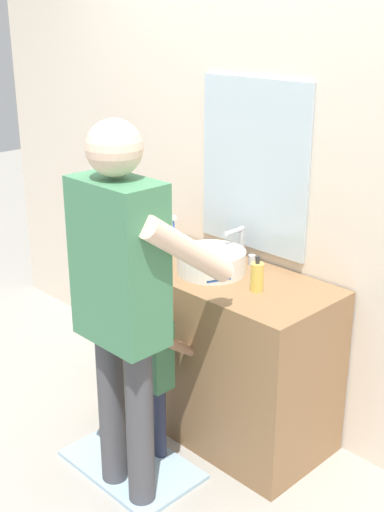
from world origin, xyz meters
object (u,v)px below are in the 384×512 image
Objects in this scene: toothbrush_cup at (177,244)px; child_toddler at (153,361)px; soap_bottle at (257,276)px; adult_parent at (123,286)px.

child_toddler is at bearing -55.65° from toothbrush_cup.
adult_parent is (-0.18, -0.62, 0.09)m from soap_bottle.
child_toddler is at bearing -128.45° from soap_bottle.
toothbrush_cup is 1.25× the size of soap_bottle.
toothbrush_cup is at bearing 121.27° from adult_parent.
adult_parent is at bearing -64.73° from child_toddler.
adult_parent is at bearing -106.00° from soap_bottle.
soap_bottle is 0.62m from child_toddler.
toothbrush_cup is 0.24× the size of child_toddler.
toothbrush_cup is at bearing 173.25° from soap_bottle.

